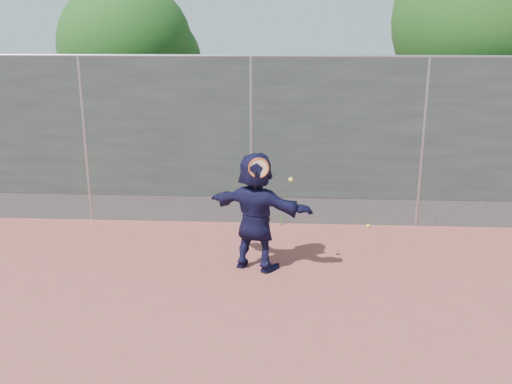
{
  "coord_description": "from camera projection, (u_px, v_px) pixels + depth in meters",
  "views": [
    {
      "loc": [
        0.66,
        -6.42,
        3.53
      ],
      "look_at": [
        0.2,
        1.49,
        1.18
      ],
      "focal_mm": 40.0,
      "sensor_mm": 36.0,
      "label": 1
    }
  ],
  "objects": [
    {
      "name": "swing_action",
      "position": [
        262.0,
        170.0,
        7.96
      ],
      "size": [
        0.63,
        0.15,
        0.51
      ],
      "color": "#DC5114",
      "rests_on": "ground"
    },
    {
      "name": "player",
      "position": [
        256.0,
        211.0,
        8.34
      ],
      "size": [
        1.72,
        1.13,
        1.78
      ],
      "primitive_type": "imported",
      "rotation": [
        0.0,
        0.0,
        2.74
      ],
      "color": "#151539",
      "rests_on": "ground"
    },
    {
      "name": "ball_ground",
      "position": [
        368.0,
        226.0,
        10.26
      ],
      "size": [
        0.07,
        0.07,
        0.07
      ],
      "primitive_type": "sphere",
      "color": "#E9F035",
      "rests_on": "ground"
    },
    {
      "name": "tree_right",
      "position": [
        491.0,
        26.0,
        11.44
      ],
      "size": [
        3.78,
        3.6,
        5.39
      ],
      "color": "#382314",
      "rests_on": "ground"
    },
    {
      "name": "weed_clump",
      "position": [
        267.0,
        218.0,
        10.37
      ],
      "size": [
        0.68,
        0.07,
        0.3
      ],
      "color": "#387226",
      "rests_on": "ground"
    },
    {
      "name": "tree_left",
      "position": [
        133.0,
        51.0,
        12.78
      ],
      "size": [
        3.15,
        3.0,
        4.53
      ],
      "color": "#382314",
      "rests_on": "ground"
    },
    {
      "name": "fence",
      "position": [
        251.0,
        138.0,
        10.08
      ],
      "size": [
        20.0,
        0.06,
        3.03
      ],
      "color": "#38423D",
      "rests_on": "ground"
    },
    {
      "name": "ground",
      "position": [
        233.0,
        315.0,
        7.18
      ],
      "size": [
        80.0,
        80.0,
        0.0
      ],
      "primitive_type": "plane",
      "color": "#9E4C42",
      "rests_on": "ground"
    }
  ]
}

